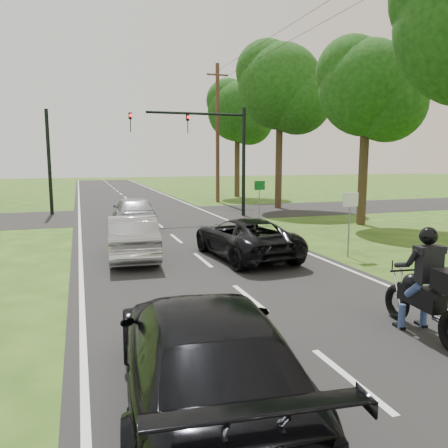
{
  "coord_description": "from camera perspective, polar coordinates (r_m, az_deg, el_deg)",
  "views": [
    {
      "loc": [
        -3.64,
        -9.1,
        3.21
      ],
      "look_at": [
        0.38,
        3.0,
        1.3
      ],
      "focal_mm": 35.0,
      "sensor_mm": 36.0,
      "label": 1
    }
  ],
  "objects": [
    {
      "name": "road",
      "position": [
        19.71,
        -7.49,
        -0.92
      ],
      "size": [
        8.0,
        100.0,
        0.01
      ],
      "primitive_type": "cube",
      "color": "black",
      "rests_on": "ground"
    },
    {
      "name": "silver_sedan",
      "position": [
        14.41,
        -11.84,
        -1.65
      ],
      "size": [
        1.78,
        4.34,
        1.4
      ],
      "primitive_type": "imported",
      "rotation": [
        0.0,
        0.0,
        3.07
      ],
      "color": "#ADACB1",
      "rests_on": "road"
    },
    {
      "name": "signal_pole_far",
      "position": [
        27.15,
        -21.87,
        7.46
      ],
      "size": [
        0.2,
        0.2,
        6.0
      ],
      "primitive_type": "cylinder",
      "color": "black",
      "rests_on": "ground"
    },
    {
      "name": "sign_white",
      "position": [
        14.77,
        16.15,
        1.91
      ],
      "size": [
        0.55,
        0.07,
        2.12
      ],
      "color": "slate",
      "rests_on": "ground"
    },
    {
      "name": "silver_suv",
      "position": [
        20.7,
        -11.7,
        1.57
      ],
      "size": [
        1.87,
        4.49,
        1.52
      ],
      "primitive_type": "imported",
      "rotation": [
        0.0,
        0.0,
        3.13
      ],
      "color": "#A7AAAF",
      "rests_on": "road"
    },
    {
      "name": "dark_car_behind",
      "position": [
        5.82,
        -2.69,
        -16.39
      ],
      "size": [
        2.59,
        5.3,
        1.49
      ],
      "primitive_type": "imported",
      "rotation": [
        0.0,
        0.0,
        3.04
      ],
      "color": "black",
      "rests_on": "road"
    },
    {
      "name": "cross_road",
      "position": [
        25.57,
        -10.05,
        1.17
      ],
      "size": [
        60.0,
        7.0,
        0.01
      ],
      "primitive_type": "cube",
      "color": "black",
      "rests_on": "ground"
    },
    {
      "name": "ground",
      "position": [
        10.31,
        3.3,
        -9.62
      ],
      "size": [
        140.0,
        140.0,
        0.0
      ],
      "primitive_type": "plane",
      "color": "#274914",
      "rests_on": "ground"
    },
    {
      "name": "utility_pole_far",
      "position": [
        32.68,
        -0.84,
        11.79
      ],
      "size": [
        1.6,
        0.28,
        10.0
      ],
      "color": "brown",
      "rests_on": "ground"
    },
    {
      "name": "tree_row_d",
      "position": [
        29.14,
        8.11,
        16.75
      ],
      "size": [
        5.76,
        5.58,
        10.45
      ],
      "color": "#332316",
      "rests_on": "ground"
    },
    {
      "name": "traffic_signal",
      "position": [
        24.15,
        -1.6,
        10.7
      ],
      "size": [
        6.38,
        0.44,
        6.0
      ],
      "color": "black",
      "rests_on": "ground"
    },
    {
      "name": "tree_row_c",
      "position": [
        22.56,
        18.99,
        15.76
      ],
      "size": [
        4.8,
        4.65,
        8.76
      ],
      "color": "#332316",
      "rests_on": "ground"
    },
    {
      "name": "tree_row_e",
      "position": [
        37.44,
        2.28,
        14.05
      ],
      "size": [
        5.28,
        5.12,
        9.61
      ],
      "color": "#332316",
      "rests_on": "ground"
    },
    {
      "name": "sign_green",
      "position": [
        21.88,
        4.66,
        4.26
      ],
      "size": [
        0.55,
        0.07,
        2.12
      ],
      "color": "slate",
      "rests_on": "ground"
    },
    {
      "name": "dark_suv",
      "position": [
        14.27,
        2.69,
        -1.78
      ],
      "size": [
        2.52,
        4.83,
        1.3
      ],
      "primitive_type": "imported",
      "rotation": [
        0.0,
        0.0,
        3.22
      ],
      "color": "black",
      "rests_on": "road"
    },
    {
      "name": "motorcycle_rider",
      "position": [
        8.76,
        25.13,
        -8.27
      ],
      "size": [
        0.71,
        2.36,
        2.04
      ],
      "rotation": [
        0.0,
        0.0,
        -0.1
      ],
      "color": "black",
      "rests_on": "ground"
    }
  ]
}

